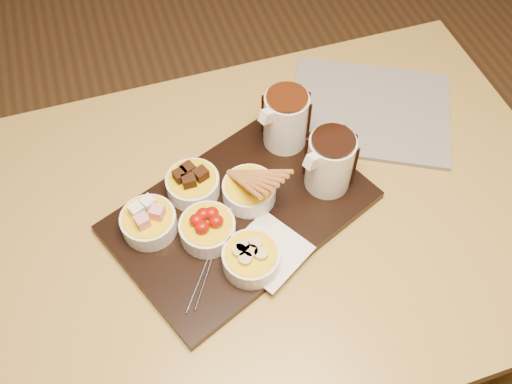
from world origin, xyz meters
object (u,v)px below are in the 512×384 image
object	(u,v)px
bowl_strawberries	(208,230)
newspaper	(369,110)
pitcher_dark_chocolate	(330,163)
pitcher_milk_chocolate	(286,120)
serving_board	(241,212)
dining_table	(258,241)

from	to	relation	value
bowl_strawberries	newspaper	xyz separation A→B (m)	(0.41, 0.20, -0.03)
pitcher_dark_chocolate	pitcher_milk_chocolate	xyz separation A→B (m)	(-0.04, 0.12, 0.00)
serving_board	bowl_strawberries	size ratio (longest dim) A/B	4.60
dining_table	serving_board	size ratio (longest dim) A/B	2.61
pitcher_dark_chocolate	newspaper	xyz separation A→B (m)	(0.16, 0.16, -0.07)
pitcher_dark_chocolate	newspaper	bearing A→B (deg)	20.85
dining_table	serving_board	world-z (taller)	serving_board
dining_table	pitcher_dark_chocolate	xyz separation A→B (m)	(0.14, 0.02, 0.18)
pitcher_dark_chocolate	pitcher_milk_chocolate	size ratio (longest dim) A/B	1.00
dining_table	pitcher_milk_chocolate	distance (m)	0.25
pitcher_milk_chocolate	newspaper	bearing A→B (deg)	-13.86
serving_board	newspaper	size ratio (longest dim) A/B	1.37
serving_board	bowl_strawberries	distance (m)	0.08
serving_board	newspaper	xyz separation A→B (m)	(0.34, 0.17, -0.00)
serving_board	bowl_strawberries	xyz separation A→B (m)	(-0.07, -0.04, 0.03)
dining_table	pitcher_milk_chocolate	size ratio (longest dim) A/B	10.15
dining_table	bowl_strawberries	bearing A→B (deg)	-165.85
bowl_strawberries	serving_board	bearing A→B (deg)	26.53
bowl_strawberries	newspaper	distance (m)	0.46
pitcher_milk_chocolate	bowl_strawberries	bearing A→B (deg)	-163.61
bowl_strawberries	pitcher_dark_chocolate	bearing A→B (deg)	10.30
dining_table	bowl_strawberries	distance (m)	0.17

